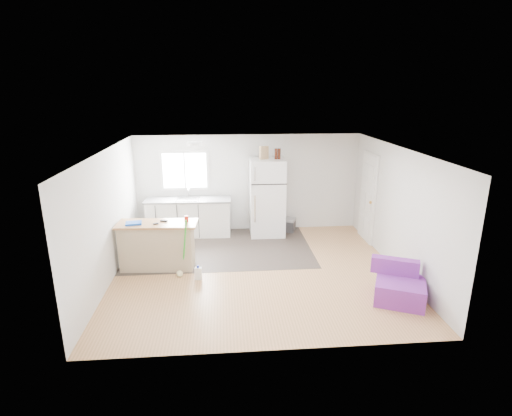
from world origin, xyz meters
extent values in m
cube|color=#AD7A48|center=(0.00, 0.00, -0.01)|extent=(5.50, 5.00, 0.01)
cube|color=white|center=(0.00, 0.00, 2.40)|extent=(5.50, 5.00, 0.01)
cube|color=silver|center=(0.00, 2.50, 1.20)|extent=(5.50, 0.01, 2.40)
cube|color=silver|center=(0.00, -2.50, 1.20)|extent=(5.50, 0.01, 2.40)
cube|color=silver|center=(-2.75, 0.00, 1.20)|extent=(0.01, 5.00, 2.40)
cube|color=silver|center=(2.75, 0.00, 1.20)|extent=(0.01, 5.00, 2.40)
cube|color=#312824|center=(-0.73, 1.25, 0.00)|extent=(4.05, 2.50, 0.00)
cube|color=white|center=(-1.55, 2.49, 1.55)|extent=(1.18, 0.04, 0.98)
cube|color=white|center=(-1.55, 2.47, 1.55)|extent=(1.05, 0.01, 0.85)
cube|color=white|center=(-1.55, 2.46, 1.55)|extent=(0.03, 0.02, 0.85)
cube|color=white|center=(2.72, 1.55, 1.01)|extent=(0.05, 0.82, 2.03)
cube|color=white|center=(2.73, 1.55, 1.02)|extent=(0.03, 0.92, 2.10)
sphere|color=gold|center=(2.67, 1.23, 1.00)|extent=(0.07, 0.07, 0.07)
cylinder|color=white|center=(-1.20, 1.20, 2.36)|extent=(0.30, 0.30, 0.07)
cube|color=white|center=(-1.47, 2.18, 0.44)|extent=(2.01, 0.66, 0.88)
cube|color=slate|center=(-1.47, 2.18, 0.89)|extent=(2.07, 0.70, 0.04)
cube|color=silver|center=(-1.47, 2.15, 0.89)|extent=(0.56, 0.44, 0.06)
cube|color=tan|center=(-1.96, 0.33, 0.45)|extent=(1.44, 0.58, 0.91)
cube|color=#B7834E|center=(-1.93, 0.33, 0.93)|extent=(1.58, 0.68, 0.04)
cube|color=white|center=(0.43, 2.09, 0.94)|extent=(0.83, 0.78, 1.87)
cube|color=black|center=(0.43, 1.70, 1.35)|extent=(0.83, 0.02, 0.02)
cube|color=silver|center=(0.10, 1.70, 1.59)|extent=(0.03, 0.02, 0.34)
cube|color=silver|center=(0.10, 1.70, 0.77)|extent=(0.03, 0.02, 0.66)
cube|color=#313134|center=(0.94, 2.25, 0.14)|extent=(0.50, 0.42, 0.28)
cube|color=gray|center=(0.94, 2.25, 0.31)|extent=(0.52, 0.45, 0.06)
cube|color=#7C2E96|center=(2.30, -1.35, 0.19)|extent=(1.03, 1.01, 0.37)
cube|color=#7C2E96|center=(2.30, -1.07, 0.51)|extent=(0.80, 0.50, 0.28)
cube|color=white|center=(-1.13, -0.26, 0.12)|extent=(0.14, 0.11, 0.24)
cylinder|color=#1A2EB8|center=(-1.13, -0.26, 0.26)|extent=(0.05, 0.05, 0.05)
cylinder|color=green|center=(-1.39, 0.00, 0.59)|extent=(0.18, 0.28, 1.11)
sphere|color=beige|center=(-1.50, -0.11, 0.05)|extent=(0.13, 0.13, 0.13)
cylinder|color=red|center=(-1.36, 0.35, 1.01)|extent=(0.10, 0.10, 0.12)
cube|color=blue|center=(-2.37, 0.29, 0.97)|extent=(0.33, 0.27, 0.04)
cube|color=black|center=(-1.81, 0.40, 0.97)|extent=(0.15, 0.09, 0.03)
cube|color=black|center=(-1.94, 0.24, 0.96)|extent=(0.11, 0.08, 0.03)
cube|color=#A5815E|center=(0.34, 2.08, 2.02)|extent=(0.22, 0.16, 0.30)
cylinder|color=#3C160A|center=(0.62, 2.04, 2.00)|extent=(0.09, 0.09, 0.25)
cylinder|color=#3C160A|center=(0.70, 2.05, 2.00)|extent=(0.08, 0.08, 0.25)
camera|label=1|loc=(-0.62, -7.16, 3.46)|focal=28.00mm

